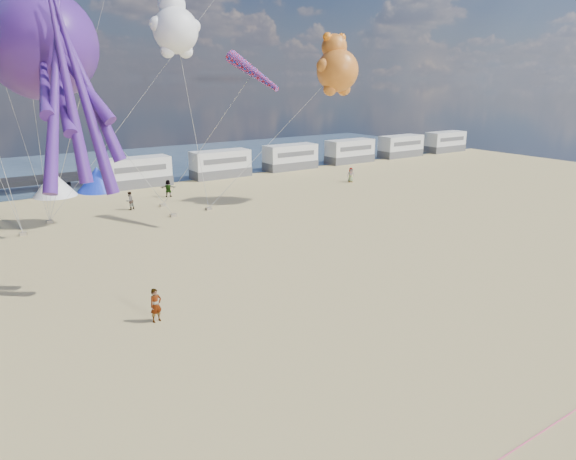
# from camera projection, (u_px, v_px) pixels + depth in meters

# --- Properties ---
(ground) EXTENTS (120.00, 120.00, 0.00)m
(ground) POSITION_uv_depth(u_px,v_px,m) (341.00, 397.00, 17.95)
(ground) COLOR #D7C07C
(ground) RESTS_ON ground
(water) EXTENTS (120.00, 120.00, 0.00)m
(water) POSITION_uv_depth(u_px,v_px,m) (49.00, 171.00, 61.72)
(water) COLOR #3B5671
(water) RESTS_ON ground
(motorhome_0) EXTENTS (6.60, 2.50, 3.00)m
(motorhome_0) POSITION_uv_depth(u_px,v_px,m) (137.00, 172.00, 52.58)
(motorhome_0) COLOR silver
(motorhome_0) RESTS_ON ground
(motorhome_1) EXTENTS (6.60, 2.50, 3.00)m
(motorhome_1) POSITION_uv_depth(u_px,v_px,m) (221.00, 164.00, 57.66)
(motorhome_1) COLOR silver
(motorhome_1) RESTS_ON ground
(motorhome_2) EXTENTS (6.60, 2.50, 3.00)m
(motorhome_2) POSITION_uv_depth(u_px,v_px,m) (290.00, 157.00, 62.74)
(motorhome_2) COLOR silver
(motorhome_2) RESTS_ON ground
(motorhome_3) EXTENTS (6.60, 2.50, 3.00)m
(motorhome_3) POSITION_uv_depth(u_px,v_px,m) (350.00, 151.00, 67.82)
(motorhome_3) COLOR silver
(motorhome_3) RESTS_ON ground
(motorhome_4) EXTENTS (6.60, 2.50, 3.00)m
(motorhome_4) POSITION_uv_depth(u_px,v_px,m) (401.00, 146.00, 72.91)
(motorhome_4) COLOR silver
(motorhome_4) RESTS_ON ground
(motorhome_5) EXTENTS (6.60, 2.50, 3.00)m
(motorhome_5) POSITION_uv_depth(u_px,v_px,m) (445.00, 142.00, 77.99)
(motorhome_5) COLOR silver
(motorhome_5) RESTS_ON ground
(tent_white) EXTENTS (4.00, 4.00, 2.40)m
(tent_white) POSITION_uv_depth(u_px,v_px,m) (54.00, 184.00, 48.38)
(tent_white) COLOR white
(tent_white) RESTS_ON ground
(tent_blue) EXTENTS (4.00, 4.00, 2.40)m
(tent_blue) POSITION_uv_depth(u_px,v_px,m) (97.00, 179.00, 50.52)
(tent_blue) COLOR #1933CC
(tent_blue) RESTS_ON ground
(standing_person) EXTENTS (0.65, 0.50, 1.60)m
(standing_person) POSITION_uv_depth(u_px,v_px,m) (156.00, 305.00, 23.31)
(standing_person) COLOR tan
(standing_person) RESTS_ON ground
(beachgoer_4) EXTENTS (1.03, 0.77, 1.62)m
(beachgoer_4) POSITION_uv_depth(u_px,v_px,m) (168.00, 188.00, 48.17)
(beachgoer_4) COLOR #7F6659
(beachgoer_4) RESTS_ON ground
(beachgoer_6) EXTENTS (0.68, 0.60, 1.57)m
(beachgoer_6) POSITION_uv_depth(u_px,v_px,m) (351.00, 175.00, 55.07)
(beachgoer_6) COLOR #7F6659
(beachgoer_6) RESTS_ON ground
(beachgoer_7) EXTENTS (0.91, 0.80, 1.56)m
(beachgoer_7) POSITION_uv_depth(u_px,v_px,m) (130.00, 201.00, 43.37)
(beachgoer_7) COLOR #7F6659
(beachgoer_7) RESTS_ON ground
(sandbag_a) EXTENTS (0.50, 0.35, 0.22)m
(sandbag_a) POSITION_uv_depth(u_px,v_px,m) (23.00, 234.00, 36.41)
(sandbag_a) COLOR gray
(sandbag_a) RESTS_ON ground
(sandbag_b) EXTENTS (0.50, 0.35, 0.22)m
(sandbag_b) POSITION_uv_depth(u_px,v_px,m) (173.00, 215.00, 41.38)
(sandbag_b) COLOR gray
(sandbag_b) RESTS_ON ground
(sandbag_c) EXTENTS (0.50, 0.35, 0.22)m
(sandbag_c) POSITION_uv_depth(u_px,v_px,m) (209.00, 209.00, 43.49)
(sandbag_c) COLOR gray
(sandbag_c) RESTS_ON ground
(sandbag_d) EXTENTS (0.50, 0.35, 0.22)m
(sandbag_d) POSITION_uv_depth(u_px,v_px,m) (163.00, 205.00, 44.71)
(sandbag_d) COLOR gray
(sandbag_d) RESTS_ON ground
(sandbag_e) EXTENTS (0.50, 0.35, 0.22)m
(sandbag_e) POSITION_uv_depth(u_px,v_px,m) (50.00, 222.00, 39.54)
(sandbag_e) COLOR gray
(sandbag_e) RESTS_ON ground
(kite_octopus_purple) EXTENTS (6.68, 11.68, 12.56)m
(kite_octopus_purple) POSITION_uv_depth(u_px,v_px,m) (40.00, 45.00, 28.02)
(kite_octopus_purple) COLOR #4B2085
(kite_panda) EXTENTS (4.30, 4.12, 5.32)m
(kite_panda) POSITION_uv_depth(u_px,v_px,m) (176.00, 30.00, 35.21)
(kite_panda) COLOR white
(kite_teddy_orange) EXTENTS (4.71, 4.48, 6.11)m
(kite_teddy_orange) POSITION_uv_depth(u_px,v_px,m) (337.00, 70.00, 43.58)
(kite_teddy_orange) COLOR orange
(windsock_mid) EXTENTS (2.02, 5.53, 5.44)m
(windsock_mid) POSITION_uv_depth(u_px,v_px,m) (253.00, 72.00, 36.90)
(windsock_mid) COLOR red
(windsock_right) EXTENTS (2.43, 5.68, 5.65)m
(windsock_right) POSITION_uv_depth(u_px,v_px,m) (82.00, 90.00, 34.38)
(windsock_right) COLOR red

